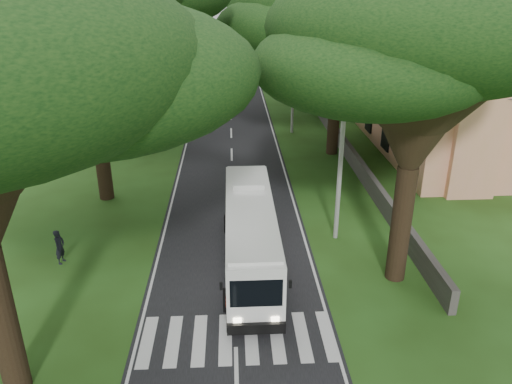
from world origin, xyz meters
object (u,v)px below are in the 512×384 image
pole_mid (293,86)px  pedestrian (60,247)px  distant_car_c (238,67)px  distant_car_b (224,77)px  coach_bus (250,232)px  pole_near (340,165)px  pole_far (274,54)px  distant_car_a (223,105)px  church (454,87)px

pole_mid → pedestrian: size_ratio=4.54×
distant_car_c → pedestrian: (-9.69, -53.41, 0.14)m
distant_car_c → pedestrian: size_ratio=2.79×
distant_car_b → coach_bus: bearing=-97.0°
pole_near → distant_car_b: pole_near is taller
pole_mid → pole_far: same height
pole_far → distant_car_b: (-6.30, 4.05, -3.48)m
pole_far → coach_bus: (-4.70, -42.45, -2.45)m
distant_car_a → pedestrian: size_ratio=2.12×
pole_mid → pole_near: bearing=-90.0°
distant_car_a → distant_car_b: 15.68m
distant_car_b → pedestrian: pedestrian is taller
pole_far → distant_car_c: size_ratio=1.63×
pole_near → distant_car_b: 44.63m
distant_car_a → distant_car_b: distant_car_b is taller
pole_mid → distant_car_c: size_ratio=1.63×
church → pole_mid: bearing=160.2°
pole_near → pedestrian: size_ratio=4.54×
church → distant_car_c: size_ratio=4.88×
pole_near → distant_car_b: bearing=98.1°
pedestrian → church: bearing=-43.5°
pole_near → distant_car_a: size_ratio=2.14×
pole_near → pole_mid: size_ratio=1.00×
distant_car_c → distant_car_a: bearing=83.1°
pole_near → distant_car_c: 51.83m
coach_bus → distant_car_b: bearing=91.9°
pole_mid → distant_car_a: size_ratio=2.14×
pole_near → distant_car_c: pole_near is taller
distant_car_a → distant_car_b: size_ratio=0.92×
pole_near → coach_bus: pole_near is taller
coach_bus → distant_car_c: (0.43, 54.00, -0.99)m
pole_mid → distant_car_c: bearing=97.7°
distant_car_b → distant_car_a: bearing=-98.9°
pole_far → distant_car_a: size_ratio=2.14×
pole_far → distant_car_b: pole_far is taller
distant_car_c → pedestrian: 54.29m
pole_far → church: bearing=-63.2°
church → distant_car_a: size_ratio=6.42×
pole_far → coach_bus: size_ratio=0.73×
coach_bus → pedestrian: coach_bus is taller
pole_mid → distant_car_c: (-4.27, 31.54, -3.44)m
church → pole_near: (-12.36, -15.55, -0.73)m
pole_near → distant_car_a: 29.27m
pole_far → distant_car_c: 12.78m
pole_near → distant_car_c: (-4.27, 51.54, -3.44)m
distant_car_a → distant_car_c: (2.03, 23.18, 0.08)m
pole_mid → coach_bus: (-4.70, -22.45, -2.45)m
pole_near → pedestrian: (-13.96, -1.87, -3.30)m
church → distant_car_b: size_ratio=5.89×
pole_mid → pedestrian: pole_mid is taller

